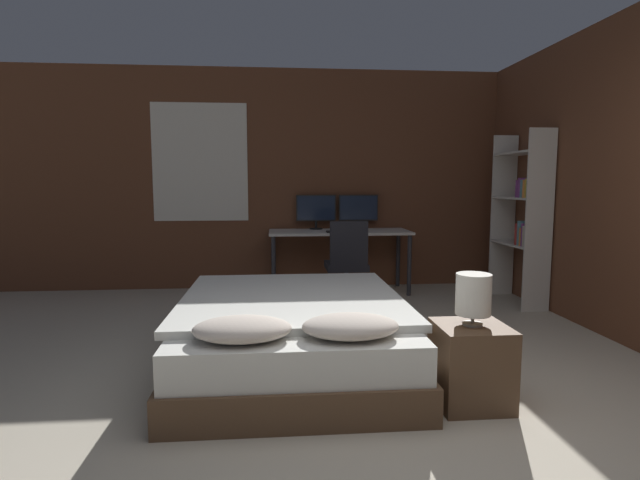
{
  "coord_description": "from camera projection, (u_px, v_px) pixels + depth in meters",
  "views": [
    {
      "loc": [
        -0.74,
        -2.05,
        1.31
      ],
      "look_at": [
        -0.3,
        2.82,
        0.75
      ],
      "focal_mm": 28.0,
      "sensor_mm": 36.0,
      "label": 1
    }
  ],
  "objects": [
    {
      "name": "ground_plane",
      "position": [
        443.0,
        475.0,
        2.25
      ],
      "size": [
        20.0,
        20.0,
        0.0
      ],
      "primitive_type": "plane",
      "color": "#B2A893"
    },
    {
      "name": "wall_back",
      "position": [
        332.0,
        180.0,
        6.27
      ],
      "size": [
        12.0,
        0.08,
        2.7
      ],
      "color": "brown",
      "rests_on": "ground_plane"
    },
    {
      "name": "monitor_right",
      "position": [
        358.0,
        209.0,
        6.17
      ],
      "size": [
        0.49,
        0.16,
        0.42
      ],
      "color": "black",
      "rests_on": "desk"
    },
    {
      "name": "bedside_lamp",
      "position": [
        473.0,
        295.0,
        2.9
      ],
      "size": [
        0.2,
        0.2,
        0.31
      ],
      "color": "gray",
      "rests_on": "nightstand"
    },
    {
      "name": "nightstand",
      "position": [
        471.0,
        365.0,
        2.95
      ],
      "size": [
        0.41,
        0.41,
        0.48
      ],
      "color": "brown",
      "rests_on": "ground_plane"
    },
    {
      "name": "office_chair",
      "position": [
        346.0,
        273.0,
        5.24
      ],
      "size": [
        0.52,
        0.52,
        0.93
      ],
      "color": "black",
      "rests_on": "ground_plane"
    },
    {
      "name": "bookshelf",
      "position": [
        524.0,
        211.0,
        5.31
      ],
      "size": [
        0.29,
        0.82,
        1.85
      ],
      "color": "beige",
      "rests_on": "ground_plane"
    },
    {
      "name": "monitor_left",
      "position": [
        316.0,
        210.0,
        6.12
      ],
      "size": [
        0.49,
        0.16,
        0.42
      ],
      "color": "black",
      "rests_on": "desk"
    },
    {
      "name": "computer_mouse",
      "position": [
        365.0,
        231.0,
        5.77
      ],
      "size": [
        0.07,
        0.05,
        0.04
      ],
      "color": "black",
      "rests_on": "desk"
    },
    {
      "name": "keyboard",
      "position": [
        342.0,
        232.0,
        5.75
      ],
      "size": [
        0.36,
        0.13,
        0.02
      ],
      "color": "black",
      "rests_on": "desk"
    },
    {
      "name": "desk",
      "position": [
        339.0,
        238.0,
        5.97
      ],
      "size": [
        1.68,
        0.64,
        0.74
      ],
      "color": "beige",
      "rests_on": "ground_plane"
    },
    {
      "name": "bed",
      "position": [
        293.0,
        333.0,
        3.55
      ],
      "size": [
        1.57,
        2.02,
        0.57
      ],
      "color": "brown",
      "rests_on": "ground_plane"
    }
  ]
}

